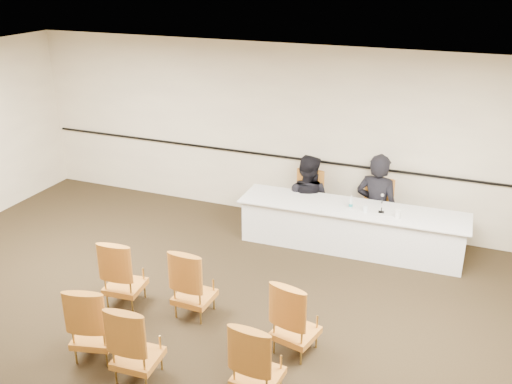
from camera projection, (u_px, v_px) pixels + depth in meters
floor at (187, 348)px, 6.69m from camera, size 10.00×10.00×0.00m
ceiling at (173, 96)px, 5.55m from camera, size 10.00×10.00×0.00m
wall_back at (297, 135)px, 9.55m from camera, size 10.00×0.04×3.00m
wall_rail at (296, 158)px, 9.67m from camera, size 9.80×0.04×0.03m
panel_table at (351, 228)px, 8.89m from camera, size 3.52×0.92×0.70m
panelist_main at (376, 210)px, 9.21m from camera, size 0.76×0.56×1.92m
panelist_main_chair at (376, 210)px, 9.21m from camera, size 0.51×0.51×0.95m
panelist_second at (306, 203)px, 9.61m from camera, size 0.89×0.72×1.72m
panelist_second_chair at (307, 200)px, 9.58m from camera, size 0.51×0.51×0.95m
papers at (386, 214)px, 8.54m from camera, size 0.35×0.30×0.00m
microphone at (382, 205)px, 8.52m from camera, size 0.12×0.20×0.26m
water_bottle at (351, 202)px, 8.68m from camera, size 0.08×0.08×0.21m
drinking_glass at (365, 209)px, 8.58m from camera, size 0.07×0.07×0.10m
coffee_cup at (398, 214)px, 8.37m from camera, size 0.11×0.11×0.13m
aud_chair_front_left at (124, 271)px, 7.41m from camera, size 0.55×0.55×0.95m
aud_chair_front_mid at (194, 281)px, 7.18m from camera, size 0.51×0.51×0.95m
aud_chair_front_right at (296, 316)px, 6.48m from camera, size 0.59×0.59×0.95m
aud_chair_back_left at (94, 320)px, 6.41m from camera, size 0.61×0.61×0.95m
aud_chair_back_mid at (136, 341)px, 6.07m from camera, size 0.53×0.53×0.95m
aud_chair_back_right at (258, 359)px, 5.79m from camera, size 0.53×0.53×0.95m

